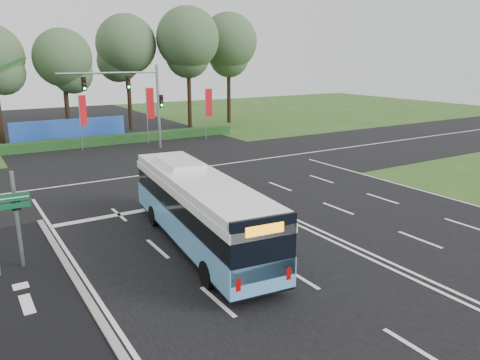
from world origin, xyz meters
name	(u,v)px	position (x,y,z in m)	size (l,w,h in m)	color
ground	(287,221)	(0.00, 0.00, 0.00)	(120.00, 120.00, 0.00)	#26531B
road_main	(287,220)	(0.00, 0.00, 0.02)	(20.00, 120.00, 0.04)	black
road_cross	(181,170)	(0.00, 12.00, 0.03)	(120.00, 14.00, 0.05)	black
bike_path	(6,327)	(-12.50, -3.00, 0.03)	(5.00, 18.00, 0.06)	black
kerb_strip	(90,303)	(-10.10, -3.00, 0.06)	(0.25, 18.00, 0.12)	gray
city_bus	(199,209)	(-4.93, -0.54, 1.61)	(3.51, 11.31, 3.19)	#5CA1D5
pedestrian_signal	(17,217)	(-11.49, 1.03, 2.02)	(0.31, 0.43, 3.69)	gray
street_sign	(2,217)	(-12.00, 0.70, 2.21)	(1.34, 0.13, 3.44)	gray
banner_flag_left	(82,114)	(-3.75, 22.82, 3.05)	(0.67, 0.26, 4.68)	gray
banner_flag_mid	(149,107)	(2.12, 22.91, 3.29)	(0.75, 0.08, 5.08)	gray
banner_flag_right	(208,106)	(7.68, 22.30, 3.15)	(0.72, 0.10, 4.85)	gray
traffic_light_gantry	(137,94)	(0.21, 20.50, 4.66)	(8.41, 0.28, 7.00)	gray
hedge	(122,139)	(0.00, 24.50, 0.40)	(22.00, 1.20, 0.80)	#153B18
blue_hoarding	(70,131)	(-4.00, 27.00, 1.10)	(10.00, 0.30, 2.20)	#214DB3
eucalyptus_row	(75,44)	(-1.92, 31.13, 8.83)	(42.93, 9.02, 12.89)	black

